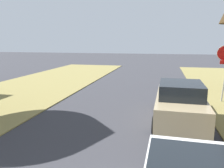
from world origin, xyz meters
The scene contains 1 object.
parked_sedan_tan centered at (2.34, 10.74, 0.72)m, with size 2.01×4.43×1.57m.
Camera 1 is at (1.63, 1.77, 3.13)m, focal length 35.75 mm.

